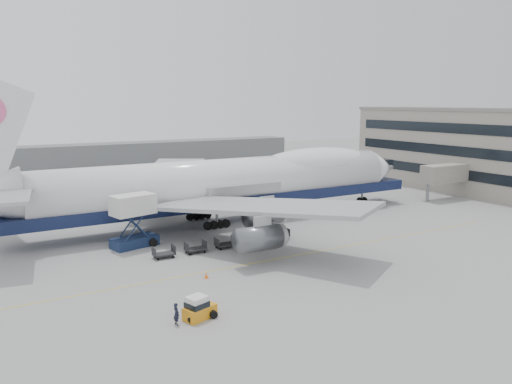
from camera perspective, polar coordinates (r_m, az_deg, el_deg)
ground at (r=60.48m, az=1.81°, el=-5.69°), size 260.00×260.00×0.00m
apron_line at (r=55.68m, az=5.09°, el=-7.14°), size 60.00×0.15×0.01m
hangar at (r=121.87m, az=-20.08°, el=3.45°), size 110.00×8.00×7.00m
airliner at (r=69.80m, az=-2.91°, el=1.18°), size 67.00×55.30×19.98m
catering_truck at (r=59.33m, az=-13.83°, el=-2.86°), size 5.68×4.47×6.15m
baggage_tug at (r=39.94m, az=-6.57°, el=-13.09°), size 2.83×2.07×1.86m
ground_worker at (r=39.13m, az=-9.09°, el=-13.59°), size 0.50×0.68×1.74m
traffic_cone at (r=48.53m, az=-5.71°, el=-9.47°), size 0.39×0.39×0.57m
dolly_0 at (r=55.05m, az=-10.49°, el=-6.90°), size 2.30×1.35×1.30m
dolly_1 at (r=56.32m, az=-6.92°, el=-6.41°), size 2.30×1.35×1.30m
dolly_2 at (r=57.80m, az=-3.53°, el=-5.92°), size 2.30×1.35×1.30m
dolly_3 at (r=59.47m, az=-0.33°, el=-5.43°), size 2.30×1.35×1.30m
dolly_4 at (r=61.32m, az=2.69°, el=-4.96°), size 2.30×1.35×1.30m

